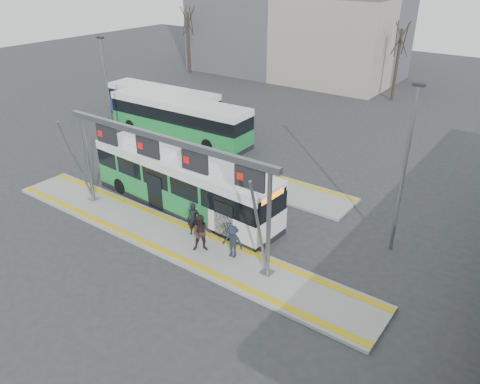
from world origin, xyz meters
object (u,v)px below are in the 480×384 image
(passenger_b, at_px, (202,233))
(passenger_c, at_px, (232,242))
(gantry, at_px, (165,157))
(passenger_a, at_px, (194,219))
(hero_bus, at_px, (183,183))

(passenger_b, bearing_deg, passenger_c, -22.11)
(gantry, bearing_deg, passenger_c, 2.39)
(passenger_a, relative_size, passenger_c, 1.06)
(passenger_a, height_order, passenger_c, passenger_a)
(gantry, relative_size, passenger_b, 6.93)
(hero_bus, bearing_deg, passenger_c, -22.07)
(gantry, height_order, passenger_c, gantry)
(gantry, height_order, passenger_b, gantry)
(passenger_b, distance_m, passenger_c, 1.55)
(gantry, height_order, hero_bus, gantry)
(passenger_a, bearing_deg, passenger_c, -32.43)
(passenger_c, bearing_deg, gantry, 173.73)
(passenger_a, bearing_deg, hero_bus, 117.18)
(hero_bus, relative_size, passenger_b, 6.46)
(hero_bus, height_order, passenger_c, hero_bus)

